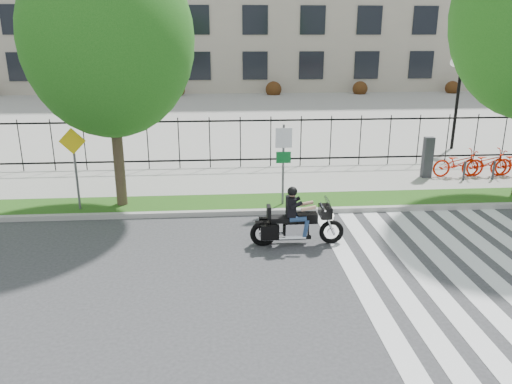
{
  "coord_description": "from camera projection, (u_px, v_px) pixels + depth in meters",
  "views": [
    {
      "loc": [
        -0.85,
        -10.05,
        5.25
      ],
      "look_at": [
        0.14,
        3.0,
        1.07
      ],
      "focal_mm": 35.0,
      "sensor_mm": 36.0,
      "label": 1
    }
  ],
  "objects": [
    {
      "name": "sidewalk",
      "position": [
        243.0,
        181.0,
        18.26
      ],
      "size": [
        60.0,
        3.5,
        0.15
      ],
      "primitive_type": "cube",
      "color": "#99978F",
      "rests_on": "ground"
    },
    {
      "name": "lamp_post_right",
      "position": [
        460.0,
        81.0,
        22.35
      ],
      "size": [
        1.06,
        0.7,
        4.25
      ],
      "color": "black",
      "rests_on": "ground"
    },
    {
      "name": "curb",
      "position": [
        248.0,
        212.0,
        15.08
      ],
      "size": [
        60.0,
        0.2,
        0.15
      ],
      "primitive_type": "cube",
      "color": "#A19F98",
      "rests_on": "ground"
    },
    {
      "name": "iron_fence",
      "position": [
        240.0,
        142.0,
        19.59
      ],
      "size": [
        30.0,
        0.06,
        2.0
      ],
      "primitive_type": null,
      "color": "black",
      "rests_on": "sidewalk"
    },
    {
      "name": "motorcycle_rider",
      "position": [
        297.0,
        222.0,
        12.8
      ],
      "size": [
        2.45,
        0.71,
        1.89
      ],
      "color": "black",
      "rests_on": "ground"
    },
    {
      "name": "crosswalk_stripes",
      "position": [
        467.0,
        270.0,
        11.55
      ],
      "size": [
        5.7,
        8.0,
        0.01
      ],
      "primitive_type": null,
      "color": "silver",
      "rests_on": "ground"
    },
    {
      "name": "sign_pole_warning",
      "position": [
        74.0,
        158.0,
        14.66
      ],
      "size": [
        0.78,
        0.09,
        2.49
      ],
      "color": "#59595B",
      "rests_on": "grass_verge"
    },
    {
      "name": "ground",
      "position": [
        260.0,
        278.0,
        11.21
      ],
      "size": [
        120.0,
        120.0,
        0.0
      ],
      "primitive_type": "plane",
      "color": "#333436",
      "rests_on": "ground"
    },
    {
      "name": "sign_pole_regulatory",
      "position": [
        283.0,
        154.0,
        15.1
      ],
      "size": [
        0.5,
        0.09,
        2.5
      ],
      "color": "#59595B",
      "rests_on": "grass_verge"
    },
    {
      "name": "plaza",
      "position": [
        230.0,
        111.0,
        34.93
      ],
      "size": [
        80.0,
        34.0,
        0.1
      ],
      "primitive_type": "cube",
      "color": "#99978F",
      "rests_on": "ground"
    },
    {
      "name": "grass_verge",
      "position": [
        247.0,
        203.0,
        15.88
      ],
      "size": [
        60.0,
        1.5,
        0.15
      ],
      "primitive_type": "cube",
      "color": "#1E4912",
      "rests_on": "ground"
    },
    {
      "name": "street_tree_1",
      "position": [
        108.0,
        39.0,
        14.08
      ],
      "size": [
        4.86,
        4.86,
        7.73
      ],
      "color": "#3B2E20",
      "rests_on": "grass_verge"
    }
  ]
}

